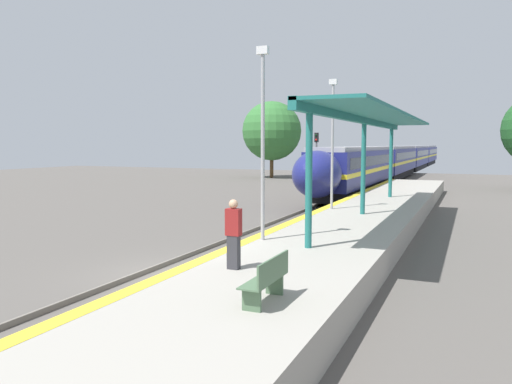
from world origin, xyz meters
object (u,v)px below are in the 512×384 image
object	(u,v)px
platform_bench	(268,279)
railway_signal	(316,158)
lamppost_mid	(332,136)
train	(403,158)
lamppost_near	(263,132)
person_waiting	(234,233)

from	to	relation	value
platform_bench	railway_signal	distance (m)	28.26
lamppost_mid	train	bearing A→B (deg)	92.96
train	lamppost_near	xyz separation A→B (m)	(2.29, -52.53, 2.16)
platform_bench	railway_signal	bearing A→B (deg)	104.87
train	lamppost_mid	world-z (taller)	lamppost_mid
train	lamppost_near	bearing A→B (deg)	-87.50
railway_signal	lamppost_mid	bearing A→B (deg)	-70.33
railway_signal	lamppost_near	size ratio (longest dim) A/B	0.80
railway_signal	platform_bench	bearing A→B (deg)	-75.13
train	railway_signal	bearing A→B (deg)	-94.45
platform_bench	lamppost_near	distance (m)	6.96
person_waiting	lamppost_near	world-z (taller)	lamppost_near
train	person_waiting	bearing A→B (deg)	-86.86
person_waiting	train	bearing A→B (deg)	93.14
train	railway_signal	size ratio (longest dim) A/B	17.03
person_waiting	railway_signal	xyz separation A→B (m)	(-5.50, 25.20, 1.11)
platform_bench	train	bearing A→B (deg)	94.73
person_waiting	lamppost_mid	xyz separation A→B (m)	(-0.80, 12.04, 2.51)
railway_signal	lamppost_mid	xyz separation A→B (m)	(4.70, -13.16, 1.40)
person_waiting	railway_signal	distance (m)	25.82
person_waiting	lamppost_near	size ratio (longest dim) A/B	0.28
lamppost_near	lamppost_mid	world-z (taller)	same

